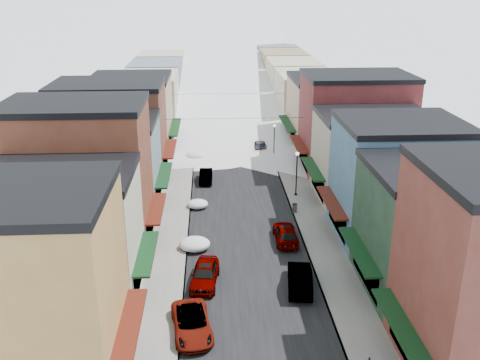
{
  "coord_description": "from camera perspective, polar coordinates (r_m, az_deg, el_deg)",
  "views": [
    {
      "loc": [
        -2.85,
        -21.63,
        21.23
      ],
      "look_at": [
        0.0,
        28.64,
        2.62
      ],
      "focal_mm": 40.0,
      "sensor_mm": 36.0,
      "label": 1
    }
  ],
  "objects": [
    {
      "name": "bldg_r_green",
      "position": [
        40.74,
        20.35,
        -4.93
      ],
      "size": [
        11.3,
        9.2,
        9.5
      ],
      "color": "#1B3825",
      "rests_on": "ground"
    },
    {
      "name": "streetlamp_near",
      "position": [
        55.86,
        6.07,
        1.28
      ],
      "size": [
        0.4,
        0.4,
        4.76
      ],
      "color": "black",
      "rests_on": "sidewalk_right"
    },
    {
      "name": "car_white_suv",
      "position": [
        35.61,
        -5.16,
        -15.0
      ],
      "size": [
        3.06,
        5.42,
        1.43
      ],
      "primitive_type": "imported",
      "rotation": [
        0.0,
        0.0,
        0.14
      ],
      "color": "silver",
      "rests_on": "ground"
    },
    {
      "name": "overhead_cables",
      "position": [
        70.8,
        -0.87,
        8.02
      ],
      "size": [
        16.4,
        15.04,
        0.04
      ],
      "color": "black",
      "rests_on": "ground"
    },
    {
      "name": "car_green_sedan",
      "position": [
        40.2,
        6.41,
        -10.39
      ],
      "size": [
        2.33,
        5.1,
        1.62
      ],
      "primitive_type": "imported",
      "rotation": [
        0.0,
        0.0,
        3.01
      ],
      "color": "black",
      "rests_on": "ground"
    },
    {
      "name": "car_silver_sedan",
      "position": [
        40.58,
        -3.78,
        -9.98
      ],
      "size": [
        2.48,
        4.95,
        1.62
      ],
      "primitive_type": "imported",
      "rotation": [
        0.0,
        0.0,
        -0.12
      ],
      "color": "#9C9EA4",
      "rests_on": "ground"
    },
    {
      "name": "curb_left",
      "position": [
        84.35,
        -4.66,
        5.69
      ],
      "size": [
        0.1,
        160.0,
        0.15
      ],
      "primitive_type": "cube",
      "color": "slate",
      "rests_on": "ground"
    },
    {
      "name": "streetlamp_far",
      "position": [
        68.18,
        3.67,
        4.64
      ],
      "size": [
        0.36,
        0.36,
        4.36
      ],
      "color": "black",
      "rests_on": "sidewalk_right"
    },
    {
      "name": "car_dark_hatch",
      "position": [
        60.64,
        -3.67,
        0.42
      ],
      "size": [
        1.51,
        4.12,
        1.35
      ],
      "primitive_type": "imported",
      "rotation": [
        0.0,
        0.0,
        -0.02
      ],
      "color": "black",
      "rests_on": "ground"
    },
    {
      "name": "bldg_l_tan",
      "position": [
        72.24,
        -11.47,
        6.9
      ],
      "size": [
        11.3,
        11.2,
        10.0
      ],
      "color": "tan",
      "rests_on": "ground"
    },
    {
      "name": "bldg_l_cream",
      "position": [
        39.28,
        -18.27,
        -5.61
      ],
      "size": [
        11.3,
        8.2,
        9.5
      ],
      "color": "beige",
      "rests_on": "ground"
    },
    {
      "name": "bldg_l_brick_far",
      "position": [
        62.7,
        -13.62,
        5.18
      ],
      "size": [
        13.3,
        9.2,
        11.0
      ],
      "color": "brown",
      "rests_on": "ground"
    },
    {
      "name": "bldg_r_tan",
      "position": [
        74.28,
        9.38,
        7.19
      ],
      "size": [
        11.3,
        11.2,
        9.5
      ],
      "color": "tan",
      "rests_on": "ground"
    },
    {
      "name": "car_black_sedan",
      "position": [
        72.1,
        2.14,
        3.7
      ],
      "size": [
        1.95,
        4.65,
        1.34
      ],
      "primitive_type": "imported",
      "rotation": [
        0.0,
        0.0,
        3.13
      ],
      "color": "black",
      "rests_on": "ground"
    },
    {
      "name": "distant_blocks",
      "position": [
        106.08,
        -1.69,
        10.92
      ],
      "size": [
        34.0,
        55.0,
        8.0
      ],
      "color": "gray",
      "rests_on": "ground"
    },
    {
      "name": "car_silver_wagon",
      "position": [
        74.62,
        -4.25,
        4.28
      ],
      "size": [
        2.23,
        5.11,
        1.46
      ],
      "primitive_type": "imported",
      "rotation": [
        0.0,
        0.0,
        -0.04
      ],
      "color": "gray",
      "rests_on": "ground"
    },
    {
      "name": "bldg_l_brick_near",
      "position": [
        46.01,
        -16.69,
        0.4
      ],
      "size": [
        12.3,
        8.2,
        12.5
      ],
      "color": "brown",
      "rests_on": "ground"
    },
    {
      "name": "bldg_l_yellow",
      "position": [
        31.67,
        -22.23,
        -10.64
      ],
      "size": [
        11.3,
        8.7,
        11.5
      ],
      "color": "tan",
      "rests_on": "ground"
    },
    {
      "name": "snow_pile_far",
      "position": [
        68.5,
        -4.73,
        2.62
      ],
      "size": [
        2.64,
        2.83,
        1.12
      ],
      "color": "white",
      "rests_on": "ground"
    },
    {
      "name": "bldg_r_blue",
      "position": [
        48.27,
        16.37,
        0.1
      ],
      "size": [
        11.3,
        9.2,
        10.5
      ],
      "color": "teal",
      "rests_on": "ground"
    },
    {
      "name": "sidewalk_left",
      "position": [
        84.41,
        -5.72,
        5.66
      ],
      "size": [
        3.2,
        160.0,
        0.15
      ],
      "primitive_type": "cube",
      "color": "gray",
      "rests_on": "ground"
    },
    {
      "name": "car_lane_white",
      "position": [
        92.29,
        -1.03,
        7.43
      ],
      "size": [
        2.99,
        5.41,
        1.44
      ],
      "primitive_type": "imported",
      "rotation": [
        0.0,
        0.0,
        3.26
      ],
      "color": "white",
      "rests_on": "ground"
    },
    {
      "name": "bldg_r_cream",
      "position": [
        56.73,
        13.87,
        2.53
      ],
      "size": [
        12.3,
        9.2,
        9.0
      ],
      "color": "#B2A98F",
      "rests_on": "ground"
    },
    {
      "name": "snow_pile_near",
      "position": [
        45.6,
        -4.83,
        -6.79
      ],
      "size": [
        2.63,
        2.82,
        1.11
      ],
      "color": "white",
      "rests_on": "ground"
    },
    {
      "name": "curb_right",
      "position": [
        84.69,
        2.22,
        5.8
      ],
      "size": [
        0.1,
        160.0,
        0.15
      ],
      "primitive_type": "cube",
      "color": "slate",
      "rests_on": "ground"
    },
    {
      "name": "trash_can",
      "position": [
        52.54,
        5.84,
        -2.96
      ],
      "size": [
        0.51,
        0.51,
        0.87
      ],
      "color": "#4F5154",
      "rests_on": "sidewalk_right"
    },
    {
      "name": "bldg_r_brick_far",
      "position": [
        64.85,
        12.16,
        6.02
      ],
      "size": [
        13.3,
        9.2,
        11.5
      ],
      "color": "maroon",
      "rests_on": "ground"
    },
    {
      "name": "snow_pile_mid",
      "position": [
        53.79,
        -4.52,
        -2.54
      ],
      "size": [
        2.09,
        2.49,
        0.89
      ],
      "color": "white",
      "rests_on": "ground"
    },
    {
      "name": "sidewalk_right",
      "position": [
        84.85,
        3.27,
        5.81
      ],
      "size": [
        3.2,
        160.0,
        0.15
      ],
      "primitive_type": "cube",
      "color": "gray",
      "rests_on": "ground"
    },
    {
      "name": "car_gray_suv",
      "position": [
        46.82,
        4.9,
        -5.66
      ],
      "size": [
        1.93,
        4.76,
        1.62
      ],
      "primitive_type": "imported",
      "rotation": [
        0.0,
        0.0,
        3.14
      ],
      "color": "gray",
      "rests_on": "ground"
    },
    {
      "name": "road",
      "position": [
        84.39,
        -1.21,
        5.71
      ],
      "size": [
        10.0,
        160.0,
        0.01
      ],
      "primitive_type": "cube",
      "color": "black",
      "rests_on": "ground"
    },
    {
      "name": "car_lane_silver",
      "position": [
        77.51,
        -2.41,
        4.98
      ],
      "size": [
        2.44,
        4.87,
        1.59
      ],
      "primitive_type": "imported",
      "rotation": [
        0.0,
        0.0,
        0.12
      ],
      "color": "#94989C",
      "rests_on": "ground"
    },
    {
      "name": "bldg_l_grayblue",
      "position": [
        54.31,
        -14.06,
        1.72
      ],
      "size": [
        11.3,
        9.2,
        9.0
      ],
      "color": "#77919E",
      "rests_on": "ground"
    }
  ]
}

